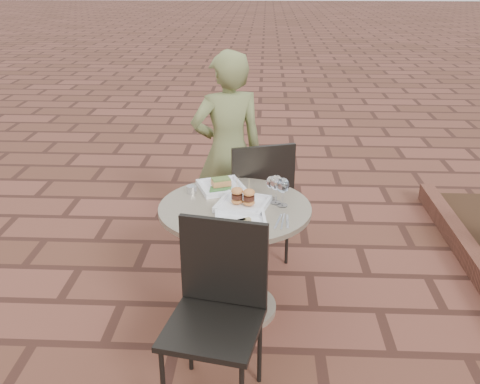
{
  "coord_description": "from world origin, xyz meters",
  "views": [
    {
      "loc": [
        0.08,
        -2.88,
        2.05
      ],
      "look_at": [
        -0.06,
        -0.03,
        0.82
      ],
      "focal_mm": 40.0,
      "sensor_mm": 36.0,
      "label": 1
    }
  ],
  "objects_px": {
    "cafe_table": "(235,243)",
    "plate_tuna": "(241,222)",
    "chair_far": "(259,193)",
    "diner": "(228,152)",
    "plate_salmon": "(221,186)",
    "chair_near": "(218,299)",
    "plate_sliders": "(243,201)"
  },
  "relations": [
    {
      "from": "diner",
      "to": "plate_sliders",
      "type": "bearing_deg",
      "value": 79.11
    },
    {
      "from": "chair_far",
      "to": "diner",
      "type": "height_order",
      "value": "diner"
    },
    {
      "from": "chair_far",
      "to": "chair_near",
      "type": "height_order",
      "value": "same"
    },
    {
      "from": "plate_sliders",
      "to": "plate_salmon",
      "type": "bearing_deg",
      "value": 120.14
    },
    {
      "from": "cafe_table",
      "to": "chair_far",
      "type": "distance_m",
      "value": 0.64
    },
    {
      "from": "plate_tuna",
      "to": "chair_near",
      "type": "bearing_deg",
      "value": -101.26
    },
    {
      "from": "cafe_table",
      "to": "plate_tuna",
      "type": "height_order",
      "value": "plate_tuna"
    },
    {
      "from": "plate_salmon",
      "to": "cafe_table",
      "type": "bearing_deg",
      "value": -67.93
    },
    {
      "from": "chair_far",
      "to": "chair_near",
      "type": "relative_size",
      "value": 1.0
    },
    {
      "from": "diner",
      "to": "plate_tuna",
      "type": "xyz_separation_m",
      "value": [
        0.15,
        -1.16,
        -0.0
      ]
    },
    {
      "from": "plate_salmon",
      "to": "diner",
      "type": "bearing_deg",
      "value": 90.22
    },
    {
      "from": "plate_salmon",
      "to": "plate_sliders",
      "type": "distance_m",
      "value": 0.3
    },
    {
      "from": "plate_salmon",
      "to": "chair_far",
      "type": "bearing_deg",
      "value": 57.7
    },
    {
      "from": "plate_tuna",
      "to": "diner",
      "type": "bearing_deg",
      "value": 97.37
    },
    {
      "from": "plate_sliders",
      "to": "plate_tuna",
      "type": "distance_m",
      "value": 0.24
    },
    {
      "from": "plate_tuna",
      "to": "cafe_table",
      "type": "bearing_deg",
      "value": 100.32
    },
    {
      "from": "chair_far",
      "to": "plate_tuna",
      "type": "bearing_deg",
      "value": 66.72
    },
    {
      "from": "plate_salmon",
      "to": "chair_near",
      "type": "bearing_deg",
      "value": -86.44
    },
    {
      "from": "diner",
      "to": "plate_sliders",
      "type": "relative_size",
      "value": 4.36
    },
    {
      "from": "chair_far",
      "to": "plate_sliders",
      "type": "xyz_separation_m",
      "value": [
        -0.09,
        -0.63,
        0.21
      ]
    },
    {
      "from": "chair_far",
      "to": "plate_salmon",
      "type": "bearing_deg",
      "value": 40.2
    },
    {
      "from": "plate_tuna",
      "to": "plate_salmon",
      "type": "bearing_deg",
      "value": 106.43
    },
    {
      "from": "diner",
      "to": "plate_sliders",
      "type": "distance_m",
      "value": 0.93
    },
    {
      "from": "cafe_table",
      "to": "diner",
      "type": "distance_m",
      "value": 0.95
    },
    {
      "from": "cafe_table",
      "to": "plate_tuna",
      "type": "distance_m",
      "value": 0.36
    },
    {
      "from": "diner",
      "to": "plate_salmon",
      "type": "xyz_separation_m",
      "value": [
        0.0,
        -0.66,
        0.0
      ]
    },
    {
      "from": "cafe_table",
      "to": "plate_salmon",
      "type": "bearing_deg",
      "value": 112.07
    },
    {
      "from": "plate_sliders",
      "to": "plate_tuna",
      "type": "height_order",
      "value": "plate_sliders"
    },
    {
      "from": "diner",
      "to": "plate_sliders",
      "type": "xyz_separation_m",
      "value": [
        0.15,
        -0.92,
        0.01
      ]
    },
    {
      "from": "diner",
      "to": "plate_salmon",
      "type": "bearing_deg",
      "value": 69.88
    },
    {
      "from": "cafe_table",
      "to": "chair_near",
      "type": "bearing_deg",
      "value": -93.6
    },
    {
      "from": "cafe_table",
      "to": "diner",
      "type": "bearing_deg",
      "value": 96.56
    }
  ]
}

